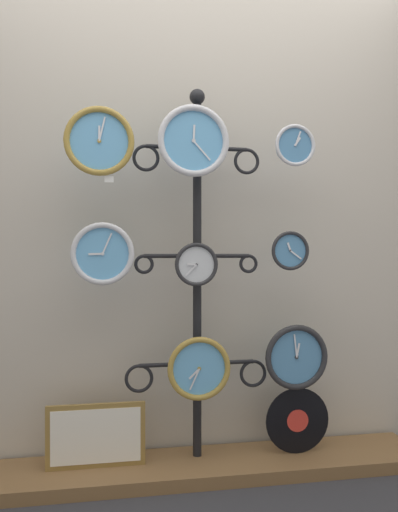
{
  "coord_description": "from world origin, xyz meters",
  "views": [
    {
      "loc": [
        -0.41,
        -1.94,
        1.04
      ],
      "look_at": [
        0.0,
        0.36,
        1.02
      ],
      "focal_mm": 35.0,
      "sensor_mm": 36.0,
      "label": 1
    }
  ],
  "objects": [
    {
      "name": "ground_plane",
      "position": [
        0.0,
        0.0,
        0.0
      ],
      "size": [
        12.0,
        12.0,
        0.0
      ],
      "primitive_type": "plane",
      "color": "#333338"
    },
    {
      "name": "shop_wall",
      "position": [
        0.0,
        0.57,
        1.4
      ],
      "size": [
        4.4,
        0.04,
        2.8
      ],
      "color": "#BCB2A3",
      "rests_on": "ground_plane"
    },
    {
      "name": "low_shelf",
      "position": [
        0.0,
        0.35,
        0.03
      ],
      "size": [
        2.2,
        0.36,
        0.06
      ],
      "color": "brown",
      "rests_on": "ground_plane"
    },
    {
      "name": "display_stand",
      "position": [
        -0.0,
        0.41,
        0.68
      ],
      "size": [
        0.69,
        0.34,
        1.82
      ],
      "color": "black",
      "rests_on": "ground_plane"
    },
    {
      "name": "clock_top_left",
      "position": [
        -0.46,
        0.3,
        1.53
      ],
      "size": [
        0.31,
        0.04,
        0.31
      ],
      "color": "#60A8DB"
    },
    {
      "name": "clock_top_center",
      "position": [
        -0.04,
        0.29,
        1.54
      ],
      "size": [
        0.33,
        0.04,
        0.33
      ],
      "color": "#60A8DB"
    },
    {
      "name": "clock_top_right",
      "position": [
        0.45,
        0.3,
        1.54
      ],
      "size": [
        0.2,
        0.04,
        0.2
      ],
      "color": "#4C84B2"
    },
    {
      "name": "clock_middle_left",
      "position": [
        -0.44,
        0.32,
        1.03
      ],
      "size": [
        0.28,
        0.04,
        0.28
      ],
      "color": "#60A8DB"
    },
    {
      "name": "clock_middle_center",
      "position": [
        -0.02,
        0.33,
        0.98
      ],
      "size": [
        0.2,
        0.04,
        0.2
      ],
      "color": "silver"
    },
    {
      "name": "clock_middle_right",
      "position": [
        0.44,
        0.33,
        1.05
      ],
      "size": [
        0.19,
        0.04,
        0.19
      ],
      "color": "#4C84B2"
    },
    {
      "name": "clock_bottom_center",
      "position": [
        -0.01,
        0.3,
        0.51
      ],
      "size": [
        0.29,
        0.04,
        0.29
      ],
      "color": "#60A8DB"
    },
    {
      "name": "clock_bottom_right",
      "position": [
        0.46,
        0.31,
        0.54
      ],
      "size": [
        0.31,
        0.04,
        0.31
      ],
      "color": "#4C84B2"
    },
    {
      "name": "vinyl_record",
      "position": [
        0.48,
        0.35,
        0.22
      ],
      "size": [
        0.32,
        0.01,
        0.32
      ],
      "color": "black",
      "rests_on": "low_shelf"
    },
    {
      "name": "picture_frame",
      "position": [
        -0.48,
        0.36,
        0.2
      ],
      "size": [
        0.44,
        0.02,
        0.29
      ],
      "color": "olive",
      "rests_on": "low_shelf"
    },
    {
      "name": "price_tag_upper",
      "position": [
        -0.42,
        0.3,
        1.36
      ],
      "size": [
        0.04,
        0.0,
        0.03
      ],
      "color": "white"
    }
  ]
}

